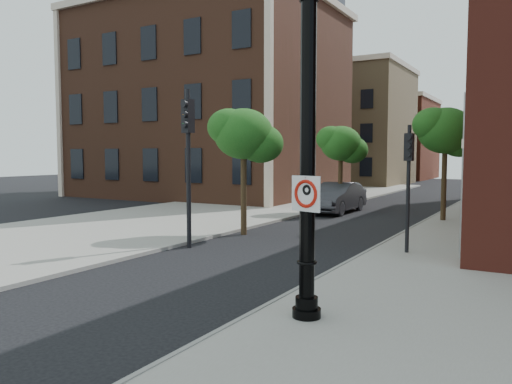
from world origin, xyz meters
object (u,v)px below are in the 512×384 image
Objects in this scene: no_parking_sign at (306,193)px; traffic_signal_right at (408,168)px; lamppost at (308,166)px; traffic_signal_left at (188,142)px; parked_car at (337,198)px.

no_parking_sign is 0.16× the size of traffic_signal_right.
no_parking_sign is at bearing -86.88° from traffic_signal_right.
lamppost reaches higher than traffic_signal_left.
traffic_signal_left reaches higher than no_parking_sign.
traffic_signal_right is at bearing 103.68° from no_parking_sign.
lamppost is at bearing -70.72° from parked_car.
traffic_signal_left is (-6.74, 5.13, 1.14)m from no_parking_sign.
no_parking_sign is at bearing -28.50° from traffic_signal_left.
lamppost is at bearing 119.01° from no_parking_sign.
lamppost reaches higher than traffic_signal_right.
lamppost reaches higher than parked_car.
traffic_signal_left is 7.26m from traffic_signal_right.
parked_car is at bearing 96.00° from traffic_signal_left.
traffic_signal_right is at bearing 27.89° from traffic_signal_left.
no_parking_sign is 18.63m from parked_car.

